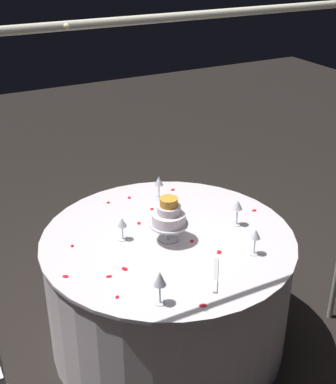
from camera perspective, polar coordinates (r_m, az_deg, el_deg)
The scene contains 27 objects.
ground_plane at distance 3.45m, azimuth 0.00°, elevation -15.49°, with size 12.00×12.00×0.00m, color black.
decorative_arch at distance 2.46m, azimuth 3.61°, elevation 3.44°, with size 2.14×0.06×2.02m.
main_table at distance 3.21m, azimuth 0.00°, elevation -10.57°, with size 1.46×1.46×0.75m.
tiered_cake at distance 2.89m, azimuth 0.08°, elevation -2.64°, with size 0.22×0.22×0.26m.
wine_glass_0 at distance 2.94m, azimuth -5.03°, elevation -3.47°, with size 0.06×0.06×0.14m.
wine_glass_1 at distance 3.09m, azimuth 7.61°, elevation -1.58°, with size 0.06×0.06×0.16m.
wine_glass_2 at distance 3.36m, azimuth -1.01°, elevation 1.07°, with size 0.06×0.06×0.16m.
wine_glass_3 at distance 2.83m, azimuth 9.52°, elevation -4.76°, with size 0.06×0.06×0.15m.
wine_glass_4 at distance 2.44m, azimuth -0.90°, elevation -9.58°, with size 0.06×0.06×0.18m.
cake_knife at distance 2.68m, azimuth 5.20°, elevation -9.25°, with size 0.18×0.26×0.01m.
rose_petal_0 at distance 3.23m, azimuth 1.10°, elevation -2.37°, with size 0.04×0.02×0.00m, color red.
rose_petal_1 at distance 3.28m, azimuth -1.68°, elevation -1.90°, with size 0.04×0.03×0.00m, color red.
rose_petal_2 at distance 2.88m, azimuth 5.64°, elevation -6.48°, with size 0.03×0.02×0.00m, color red.
rose_petal_3 at distance 2.69m, azimuth -6.46°, elevation -9.15°, with size 0.03×0.02×0.00m, color red.
rose_petal_4 at distance 3.52m, azimuth 0.52°, elevation 0.25°, with size 0.03×0.02×0.00m, color red.
rose_petal_5 at distance 2.96m, azimuth -10.43°, elevation -5.80°, with size 0.03×0.02×0.00m, color red.
rose_petal_6 at distance 2.87m, azimuth 5.57°, elevation -6.65°, with size 0.02×0.02×0.00m, color red.
rose_petal_7 at distance 3.13m, azimuth -3.19°, elevation -3.43°, with size 0.03×0.02×0.00m, color red.
rose_petal_8 at distance 2.74m, azimuth -4.76°, elevation -8.37°, with size 0.04×0.03×0.00m, color red.
rose_petal_9 at distance 2.96m, azimuth 2.63°, elevation -5.39°, with size 0.03×0.02×0.00m, color red.
rose_petal_10 at distance 3.31m, azimuth 9.40°, elevation -1.99°, with size 0.03×0.02×0.00m, color red.
rose_petal_11 at distance 2.50m, azimuth 3.84°, elevation -12.25°, with size 0.04×0.03×0.00m, color red.
rose_petal_12 at distance 3.42m, azimuth -4.30°, elevation -0.63°, with size 0.03×0.02×0.00m, color red.
rose_petal_13 at distance 2.56m, azimuth -5.58°, elevation -11.34°, with size 0.03×0.02×0.00m, color red.
rose_petal_14 at distance 3.15m, azimuth -1.86°, elevation -3.19°, with size 0.03×0.02×0.00m, color red.
rose_petal_15 at distance 3.38m, azimuth -6.54°, elevation -1.14°, with size 0.03×0.02×0.00m, color red.
rose_petal_16 at distance 2.73m, azimuth -11.14°, elevation -9.03°, with size 0.03×0.02×0.00m, color red.
Camera 1 is at (1.19, 2.25, 2.32)m, focal length 48.83 mm.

